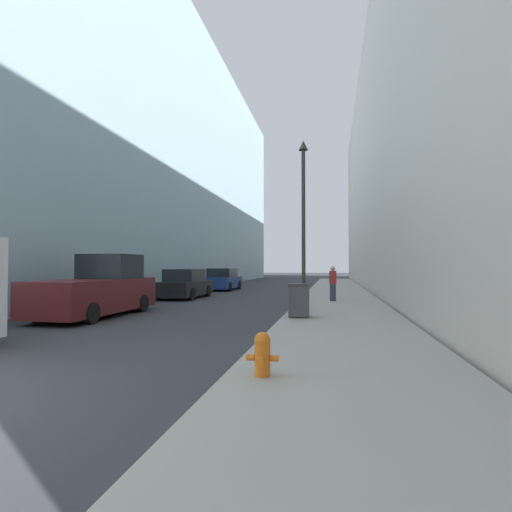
{
  "coord_description": "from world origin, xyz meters",
  "views": [
    {
      "loc": [
        5.4,
        -3.44,
        1.72
      ],
      "look_at": [
        1.23,
        18.16,
        2.28
      ],
      "focal_mm": 28.0,
      "sensor_mm": 36.0,
      "label": 1
    }
  ],
  "objects": [
    {
      "name": "trash_bin",
      "position": [
        4.36,
        9.02,
        0.67
      ],
      "size": [
        0.62,
        0.65,
        1.04
      ],
      "color": "#3D3D42",
      "rests_on": "sidewalk_right"
    },
    {
      "name": "parked_sedan_near",
      "position": [
        -2.46,
        16.95,
        0.71
      ],
      "size": [
        1.95,
        4.34,
        1.55
      ],
      "color": "black",
      "rests_on": "ground"
    },
    {
      "name": "building_left_glass",
      "position": [
        -10.88,
        26.0,
        10.76
      ],
      "size": [
        12.0,
        60.0,
        21.52
      ],
      "color": "#99B7C6",
      "rests_on": "ground"
    },
    {
      "name": "fire_hydrant",
      "position": [
        4.39,
        2.26,
        0.46
      ],
      "size": [
        0.47,
        0.35,
        0.63
      ],
      "color": "orange",
      "rests_on": "sidewalk_right"
    },
    {
      "name": "lamppost",
      "position": [
        4.31,
        11.72,
        3.65
      ],
      "size": [
        0.36,
        0.36,
        6.38
      ],
      "color": "#2D332D",
      "rests_on": "sidewalk_right"
    },
    {
      "name": "pedestrian_on_sidewalk",
      "position": [
        5.4,
        15.05,
        0.93
      ],
      "size": [
        0.32,
        0.21,
        1.58
      ],
      "color": "#2D3347",
      "rests_on": "sidewalk_right"
    },
    {
      "name": "sidewalk_right",
      "position": [
        5.7,
        18.0,
        0.07
      ],
      "size": [
        3.75,
        60.0,
        0.13
      ],
      "color": "#9E998E",
      "rests_on": "ground"
    },
    {
      "name": "pickup_truck",
      "position": [
        -2.55,
        9.06,
        0.89
      ],
      "size": [
        2.02,
        5.22,
        2.15
      ],
      "color": "#561919",
      "rests_on": "ground"
    },
    {
      "name": "building_right_stone",
      "position": [
        13.67,
        26.0,
        9.17
      ],
      "size": [
        12.0,
        60.0,
        18.34
      ],
      "color": "beige",
      "rests_on": "ground"
    },
    {
      "name": "parked_sedan_far",
      "position": [
        -2.43,
        24.35,
        0.72
      ],
      "size": [
        1.97,
        4.64,
        1.56
      ],
      "color": "navy",
      "rests_on": "ground"
    }
  ]
}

